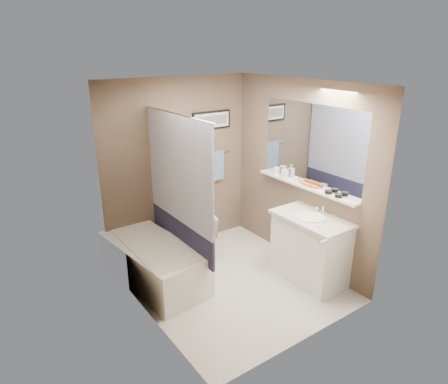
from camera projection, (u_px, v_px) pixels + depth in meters
ground at (231, 282)px, 4.95m from camera, size 2.50×2.50×0.00m
ceiling at (232, 85)px, 4.13m from camera, size 2.20×2.50×0.04m
wall_back at (179, 167)px, 5.48m from camera, size 2.20×0.04×2.40m
wall_front at (312, 230)px, 3.59m from camera, size 2.20×0.04×2.40m
wall_left at (144, 213)px, 3.95m from camera, size 0.04×2.50×2.40m
wall_right at (299, 175)px, 5.12m from camera, size 0.04×2.50×2.40m
tile_surround at (125, 215)px, 4.40m from camera, size 0.02×1.55×2.00m
curtain_rod at (176, 114)px, 4.41m from camera, size 0.02×1.55×0.02m
curtain_upper at (179, 170)px, 4.64m from camera, size 0.03×1.45×1.28m
curtain_lower at (181, 234)px, 4.92m from camera, size 0.03×1.45×0.36m
mirror at (311, 145)px, 4.87m from camera, size 0.02×1.60×1.00m
shelf at (305, 186)px, 5.02m from camera, size 0.12×1.60×0.03m
towel_bar at (213, 154)px, 5.73m from camera, size 0.60×0.02×0.02m
towel at (213, 166)px, 5.78m from camera, size 0.34×0.05×0.44m
art_frame at (212, 120)px, 5.58m from camera, size 0.62×0.02×0.26m
art_mat at (212, 120)px, 5.57m from camera, size 0.56×0.00×0.20m
art_image at (212, 120)px, 5.57m from camera, size 0.50×0.00×0.13m
door at (350, 235)px, 3.95m from camera, size 0.80×0.02×2.00m
door_handle at (323, 242)px, 3.81m from camera, size 0.10×0.02×0.02m
bathtub at (154, 263)px, 4.91m from camera, size 0.87×1.57×0.50m
tub_rim at (153, 244)px, 4.82m from camera, size 0.56×1.36×0.02m
toilet at (199, 232)px, 5.52m from camera, size 0.55×0.73×0.66m
vanity at (310, 250)px, 4.91m from camera, size 0.51×0.90×0.80m
countertop at (312, 219)px, 4.76m from camera, size 0.54×0.96×0.04m
sink_basin at (311, 217)px, 4.74m from camera, size 0.34×0.34×0.01m
faucet_spout at (323, 210)px, 4.84m from camera, size 0.02×0.02×0.10m
faucet_knob at (317, 209)px, 4.92m from camera, size 0.05×0.05×0.05m
candle_bowl_near at (338, 196)px, 4.60m from camera, size 0.09×0.09×0.04m
candle_bowl_far at (328, 192)px, 4.72m from camera, size 0.09×0.09×0.04m
hair_brush_front at (311, 185)px, 4.93m from camera, size 0.06×0.22×0.04m
hair_brush_back at (305, 183)px, 5.00m from camera, size 0.06×0.22×0.04m
pink_comb at (296, 181)px, 5.13m from camera, size 0.04×0.16×0.01m
glass_jar at (276, 171)px, 5.40m from camera, size 0.08×0.08×0.10m
soap_bottle at (285, 172)px, 5.27m from camera, size 0.08×0.08×0.16m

